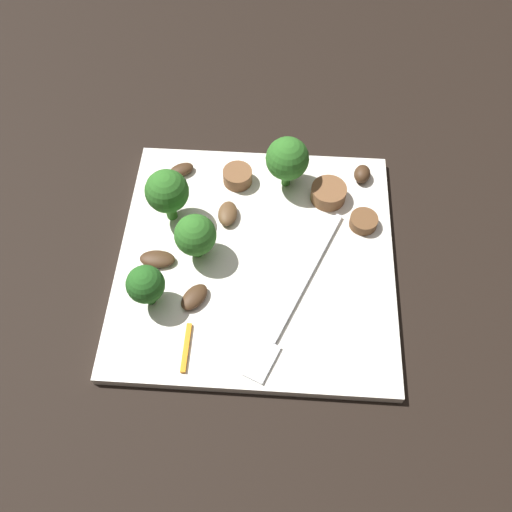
{
  "coord_description": "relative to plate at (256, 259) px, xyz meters",
  "views": [
    {
      "loc": [
        0.26,
        0.02,
        0.43
      ],
      "look_at": [
        0.0,
        0.0,
        0.01
      ],
      "focal_mm": 38.33,
      "sensor_mm": 36.0,
      "label": 1
    }
  ],
  "objects": [
    {
      "name": "sausage_slice_2",
      "position": [
        -0.04,
        0.1,
        0.01
      ],
      "size": [
        0.03,
        0.03,
        0.01
      ],
      "primitive_type": "cylinder",
      "rotation": [
        0.0,
        0.0,
        2.89
      ],
      "color": "brown",
      "rests_on": "plate"
    },
    {
      "name": "mushroom_0",
      "position": [
        -0.04,
        -0.03,
        0.01
      ],
      "size": [
        0.03,
        0.02,
        0.01
      ],
      "primitive_type": "ellipsoid",
      "rotation": [
        0.0,
        0.0,
        3.13
      ],
      "color": "brown",
      "rests_on": "plate"
    },
    {
      "name": "sausage_slice_1",
      "position": [
        -0.07,
        0.07,
        0.01
      ],
      "size": [
        0.05,
        0.05,
        0.02
      ],
      "primitive_type": "cylinder",
      "rotation": [
        0.0,
        0.0,
        0.77
      ],
      "color": "brown",
      "rests_on": "plate"
    },
    {
      "name": "mushroom_2",
      "position": [
        -0.1,
        0.1,
        0.01
      ],
      "size": [
        0.02,
        0.02,
        0.01
      ],
      "primitive_type": "ellipsoid",
      "rotation": [
        0.0,
        0.0,
        6.1
      ],
      "color": "#422B19",
      "rests_on": "plate"
    },
    {
      "name": "fork",
      "position": [
        0.05,
        0.03,
        0.01
      ],
      "size": [
        0.17,
        0.08,
        0.0
      ],
      "rotation": [
        0.0,
        0.0,
        -0.41
      ],
      "color": "silver",
      "rests_on": "plate"
    },
    {
      "name": "pepper_strip_1",
      "position": [
        0.09,
        -0.05,
        0.01
      ],
      "size": [
        0.04,
        0.0,
        0.0
      ],
      "primitive_type": "cube",
      "rotation": [
        0.0,
        0.0,
        3.14
      ],
      "color": "orange",
      "rests_on": "plate"
    },
    {
      "name": "sausage_slice_0",
      "position": [
        -0.09,
        -0.02,
        0.01
      ],
      "size": [
        0.03,
        0.03,
        0.01
      ],
      "primitive_type": "cylinder",
      "rotation": [
        0.0,
        0.0,
        2.94
      ],
      "color": "brown",
      "rests_on": "plate"
    },
    {
      "name": "mushroom_3",
      "position": [
        -0.09,
        -0.08,
        0.01
      ],
      "size": [
        0.03,
        0.03,
        0.01
      ],
      "primitive_type": "ellipsoid",
      "rotation": [
        0.0,
        0.0,
        5.26
      ],
      "color": "#422B19",
      "rests_on": "plate"
    },
    {
      "name": "broccoli_floret_0",
      "position": [
        0.05,
        -0.09,
        0.03
      ],
      "size": [
        0.03,
        0.03,
        0.05
      ],
      "color": "#296420",
      "rests_on": "plate"
    },
    {
      "name": "broccoli_floret_3",
      "position": [
        -0.09,
        0.02,
        0.04
      ],
      "size": [
        0.04,
        0.04,
        0.06
      ],
      "color": "#347525",
      "rests_on": "plate"
    },
    {
      "name": "mushroom_5",
      "position": [
        0.01,
        -0.09,
        0.01
      ],
      "size": [
        0.02,
        0.03,
        0.01
      ],
      "primitive_type": "ellipsoid",
      "rotation": [
        0.0,
        0.0,
        4.71
      ],
      "color": "#422B19",
      "rests_on": "plate"
    },
    {
      "name": "mushroom_4",
      "position": [
        0.05,
        -0.05,
        0.01
      ],
      "size": [
        0.03,
        0.03,
        0.01
      ],
      "primitive_type": "ellipsoid",
      "rotation": [
        0.0,
        0.0,
        2.55
      ],
      "color": "#422B19",
      "rests_on": "plate"
    },
    {
      "name": "broccoli_floret_1",
      "position": [
        -0.0,
        -0.05,
        0.03
      ],
      "size": [
        0.04,
        0.04,
        0.05
      ],
      "color": "#347525",
      "rests_on": "plate"
    },
    {
      "name": "broccoli_floret_2",
      "position": [
        -0.04,
        -0.08,
        0.04
      ],
      "size": [
        0.04,
        0.04,
        0.06
      ],
      "color": "#347525",
      "rests_on": "plate"
    },
    {
      "name": "plate",
      "position": [
        0.0,
        0.0,
        0.0
      ],
      "size": [
        0.25,
        0.25,
        0.01
      ],
      "primitive_type": "cube",
      "color": "white",
      "rests_on": "ground_plane"
    },
    {
      "name": "ground_plane",
      "position": [
        0.0,
        0.0,
        -0.01
      ],
      "size": [
        1.4,
        1.4,
        0.0
      ],
      "primitive_type": "plane",
      "color": "black"
    }
  ]
}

